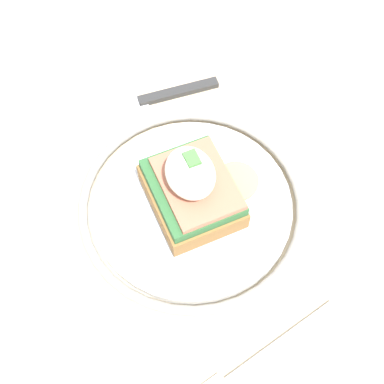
{
  "coord_description": "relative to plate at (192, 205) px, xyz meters",
  "views": [
    {
      "loc": [
        -0.24,
        0.12,
        1.24
      ],
      "look_at": [
        -0.01,
        0.02,
        0.78
      ],
      "focal_mm": 50.0,
      "sensor_mm": 36.0,
      "label": 1
    }
  ],
  "objects": [
    {
      "name": "fork",
      "position": [
        -0.16,
        0.01,
        -0.01
      ],
      "size": [
        0.05,
        0.16,
        0.0
      ],
      "color": "silver",
      "rests_on": "dining_table"
    },
    {
      "name": "dining_table",
      "position": [
        0.01,
        -0.02,
        -0.11
      ],
      "size": [
        1.12,
        0.89,
        0.74
      ],
      "color": "#C6B28E",
      "rests_on": "ground_plane"
    },
    {
      "name": "ground_plane",
      "position": [
        0.01,
        -0.02,
        -0.75
      ],
      "size": [
        6.0,
        6.0,
        0.0
      ],
      "primitive_type": "plane",
      "color": "gray"
    },
    {
      "name": "knife",
      "position": [
        0.15,
        -0.01,
        -0.01
      ],
      "size": [
        0.03,
        0.19,
        0.01
      ],
      "color": "#2D2D2D",
      "rests_on": "dining_table"
    },
    {
      "name": "plate",
      "position": [
        0.0,
        0.0,
        0.0
      ],
      "size": [
        0.23,
        0.23,
        0.02
      ],
      "color": "silver",
      "rests_on": "dining_table"
    },
    {
      "name": "sandwich",
      "position": [
        -0.0,
        -0.0,
        0.04
      ],
      "size": [
        0.1,
        0.11,
        0.08
      ],
      "color": "olive",
      "rests_on": "plate"
    }
  ]
}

